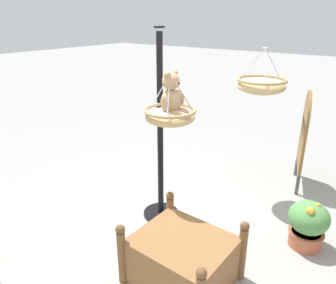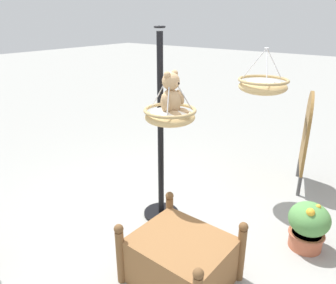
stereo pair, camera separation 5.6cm
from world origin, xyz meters
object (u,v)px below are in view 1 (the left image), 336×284
Objects in this scene: teddy_bear at (172,97)px; display_pole_central at (161,166)px; hanging_basket_left_high at (261,85)px; hanging_basket_with_teddy at (170,115)px; display_sign_board at (304,132)px; wooden_planter_box at (182,258)px; potted_plant_fern_front at (308,223)px.

display_pole_central is at bearing -118.80° from teddy_bear.
teddy_bear is at bearing -19.06° from hanging_basket_left_high.
hanging_basket_left_high is (-1.29, 0.45, -0.03)m from teddy_bear.
hanging_basket_left_high reaches higher than hanging_basket_with_teddy.
display_pole_central is 2.19m from display_sign_board.
wooden_planter_box is 2.68m from display_sign_board.
display_sign_board reaches higher than potted_plant_fern_front.
teddy_bear is 2.00m from potted_plant_fern_front.
display_pole_central reaches higher than teddy_bear.
potted_plant_fern_front is 0.39× the size of display_sign_board.
potted_plant_fern_front is at bearing 146.41° from wooden_planter_box.
display_pole_central is 2.37× the size of wooden_planter_box.
display_pole_central reaches higher than display_sign_board.
wooden_planter_box is (0.75, 0.83, -0.44)m from display_pole_central.
wooden_planter_box is at bearing -6.96° from display_sign_board.
teddy_bear is 0.84× the size of potted_plant_fern_front.
wooden_planter_box is at bearing 48.18° from display_pole_central.
potted_plant_fern_front is at bearing 19.77° from display_sign_board.
wooden_planter_box is 0.67× the size of display_sign_board.
display_pole_central is 0.77m from hanging_basket_with_teddy.
wooden_planter_box is (0.60, 0.56, -1.35)m from teddy_bear.
wooden_planter_box is 1.73× the size of potted_plant_fern_front.
hanging_basket_with_teddy is (0.15, 0.25, 0.71)m from display_pole_central.
teddy_bear reaches higher than display_sign_board.
hanging_basket_left_high is 0.64× the size of wooden_planter_box.
display_pole_central reaches higher than hanging_basket_left_high.
teddy_bear reaches higher than hanging_basket_with_teddy.
teddy_bear is at bearing -136.74° from wooden_planter_box.
potted_plant_fern_front is (-0.63, 1.37, -1.32)m from teddy_bear.
hanging_basket_left_high reaches higher than teddy_bear.
wooden_planter_box is 1.47m from potted_plant_fern_front.
teddy_bear is at bearing 90.00° from hanging_basket_with_teddy.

